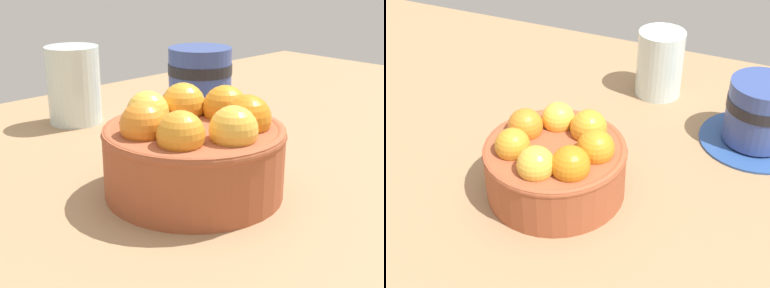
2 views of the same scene
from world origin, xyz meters
The scene contains 4 objects.
ground_plane centered at (0.00, 0.00, -1.98)cm, with size 135.77×82.61×3.97cm, color #997551.
terracotta_bowl centered at (0.05, 0.00, 4.14)cm, with size 16.01×16.01×8.98cm.
coffee_cup centered at (19.40, 18.99, 4.14)cm, with size 14.09×14.09×8.65cm.
water_glass centered at (4.24, 26.09, 4.82)cm, with size 6.62×6.62×9.63cm, color silver.
Camera 1 is at (-30.78, -31.99, 20.04)cm, focal length 50.57 mm.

